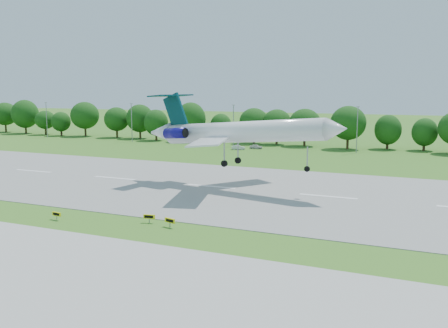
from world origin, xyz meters
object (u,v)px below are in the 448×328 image
Objects in this scene: airliner at (232,131)px; service_vehicle_a at (238,147)px; taxi_sign_left at (149,217)px; service_vehicle_b at (256,147)px.

service_vehicle_a is (-19.86, 51.15, -8.99)m from airliner.
taxi_sign_left is (-0.71, -24.48, -8.82)m from airliner.
service_vehicle_b is (3.85, 3.78, -0.01)m from service_vehicle_a.
airliner is 24.69× the size of taxi_sign_left.
airliner is 10.52× the size of service_vehicle_b.
service_vehicle_b reaches higher than taxi_sign_left.
airliner reaches higher than taxi_sign_left.
service_vehicle_b is (-15.30, 79.41, -0.18)m from taxi_sign_left.
airliner is at bearing 76.02° from taxi_sign_left.
service_vehicle_a is at bearing 91.89° from taxi_sign_left.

